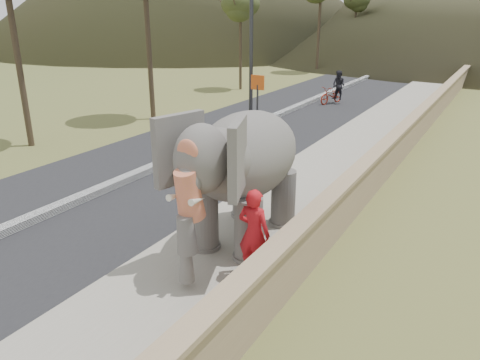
% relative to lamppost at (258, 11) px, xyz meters
% --- Properties ---
extents(ground, '(160.00, 160.00, 0.00)m').
position_rel_lamppost_xyz_m(ground, '(4.69, -13.54, -4.87)').
color(ground, olive).
rests_on(ground, ground).
extents(road, '(7.00, 120.00, 0.03)m').
position_rel_lamppost_xyz_m(road, '(-0.31, -3.54, -4.86)').
color(road, black).
rests_on(road, ground).
extents(median, '(0.35, 120.00, 0.22)m').
position_rel_lamppost_xyz_m(median, '(-0.31, -3.54, -4.76)').
color(median, black).
rests_on(median, ground).
extents(walkway, '(3.00, 120.00, 0.15)m').
position_rel_lamppost_xyz_m(walkway, '(4.69, -3.54, -4.80)').
color(walkway, '#9E9687').
rests_on(walkway, ground).
extents(parapet, '(0.30, 120.00, 1.10)m').
position_rel_lamppost_xyz_m(parapet, '(6.34, -3.54, -4.32)').
color(parapet, tan).
rests_on(parapet, ground).
extents(lamppost, '(1.76, 0.36, 8.00)m').
position_rel_lamppost_xyz_m(lamppost, '(0.00, 0.00, 0.00)').
color(lamppost, '#2D2D32').
rests_on(lamppost, ground).
extents(signboard, '(0.60, 0.08, 2.40)m').
position_rel_lamppost_xyz_m(signboard, '(0.19, -0.33, -3.23)').
color(signboard, '#2D2D33').
rests_on(signboard, ground).
extents(elephant_and_man, '(2.39, 4.17, 2.96)m').
position_rel_lamppost_xyz_m(elephant_and_man, '(4.71, -9.35, -3.26)').
color(elephant_and_man, slate).
rests_on(elephant_and_man, ground).
extents(motorcyclist, '(1.39, 1.92, 1.84)m').
position_rel_lamppost_xyz_m(motorcyclist, '(0.91, 7.37, -4.17)').
color(motorcyclist, maroon).
rests_on(motorcyclist, ground).
extents(trees, '(48.06, 42.64, 8.29)m').
position_rel_lamppost_xyz_m(trees, '(7.01, 13.82, -1.08)').
color(trees, '#473828').
rests_on(trees, ground).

